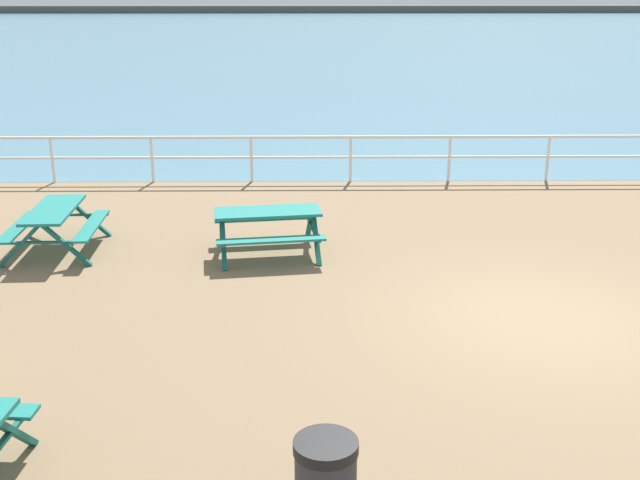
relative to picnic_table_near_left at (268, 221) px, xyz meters
The scene contains 6 objects.
ground_plane 4.90m from the picnic_table_near_left, 35.19° to the right, with size 30.00×24.00×0.20m, color #846B4C.
sea_band 50.11m from the picnic_table_near_left, 85.46° to the left, with size 142.00×90.00×0.01m, color teal.
distant_shoreline 93.04m from the picnic_table_near_left, 87.56° to the left, with size 142.00×6.00×1.80m, color #4C4C47.
seaward_railing 6.35m from the picnic_table_near_left, 51.31° to the left, with size 23.07×0.07×1.08m.
picnic_table_near_left is the anchor object (origin of this frame).
picnic_table_mid_centre 3.70m from the picnic_table_near_left, behind, with size 1.60×1.86×0.80m.
Camera 1 is at (-3.23, -9.91, 4.57)m, focal length 43.64 mm.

